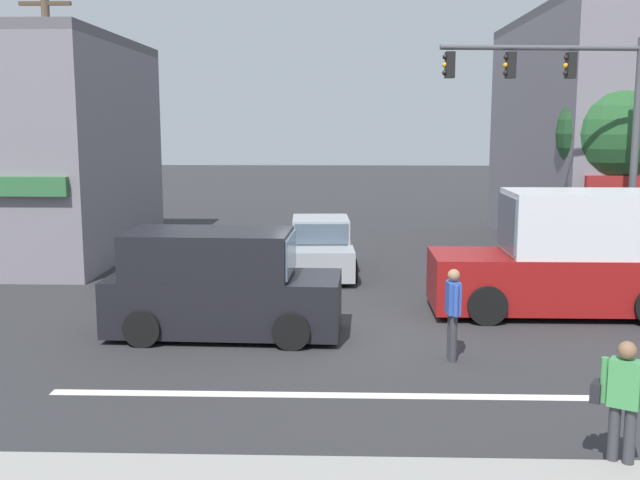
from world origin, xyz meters
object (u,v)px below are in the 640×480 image
(street_tree, at_px, (611,135))
(traffic_light_mast, at_px, (583,119))
(sedan_waiting_far, at_px, (321,249))
(pedestrian_mid_crossing, at_px, (453,309))
(van_crossing_center, at_px, (220,286))
(utility_pole_near_left, at_px, (52,129))
(pedestrian_foreground_with_bag, at_px, (622,399))
(box_truck_approaching_near, at_px, (568,259))

(street_tree, height_order, traffic_light_mast, traffic_light_mast)
(sedan_waiting_far, xyz_separation_m, pedestrian_mid_crossing, (2.59, -7.75, 0.24))
(sedan_waiting_far, bearing_deg, traffic_light_mast, -22.43)
(street_tree, bearing_deg, traffic_light_mast, -121.07)
(traffic_light_mast, bearing_deg, street_tree, 58.93)
(van_crossing_center, bearing_deg, pedestrian_mid_crossing, -18.80)
(utility_pole_near_left, xyz_separation_m, pedestrian_mid_crossing, (9.97, -7.48, -3.09))
(utility_pole_near_left, height_order, van_crossing_center, utility_pole_near_left)
(traffic_light_mast, xyz_separation_m, pedestrian_foreground_with_bag, (-2.34, -9.49, -3.35))
(street_tree, distance_m, pedestrian_foreground_with_bag, 13.15)
(box_truck_approaching_near, bearing_deg, street_tree, 62.16)
(street_tree, bearing_deg, sedan_waiting_far, -179.41)
(utility_pole_near_left, relative_size, sedan_waiting_far, 1.86)
(street_tree, distance_m, pedestrian_mid_crossing, 9.94)
(street_tree, xyz_separation_m, box_truck_approaching_near, (-2.33, -4.42, -2.65))
(sedan_waiting_far, distance_m, box_truck_approaching_near, 7.12)
(street_tree, xyz_separation_m, traffic_light_mast, (-1.62, -2.69, 0.40))
(box_truck_approaching_near, bearing_deg, utility_pole_near_left, 162.65)
(street_tree, distance_m, van_crossing_center, 12.00)
(box_truck_approaching_near, distance_m, pedestrian_mid_crossing, 4.57)
(utility_pole_near_left, height_order, sedan_waiting_far, utility_pole_near_left)
(van_crossing_center, bearing_deg, utility_pole_near_left, 132.94)
(pedestrian_foreground_with_bag, distance_m, pedestrian_mid_crossing, 4.57)
(street_tree, xyz_separation_m, utility_pole_near_left, (-15.33, -0.36, 0.14))
(utility_pole_near_left, bearing_deg, sedan_waiting_far, 2.12)
(pedestrian_mid_crossing, bearing_deg, street_tree, 55.61)
(traffic_light_mast, distance_m, box_truck_approaching_near, 3.57)
(van_crossing_center, height_order, sedan_waiting_far, van_crossing_center)
(street_tree, distance_m, utility_pole_near_left, 15.34)
(van_crossing_center, relative_size, pedestrian_foreground_with_bag, 2.79)
(sedan_waiting_far, distance_m, pedestrian_foreground_with_bag, 12.74)
(sedan_waiting_far, relative_size, pedestrian_foreground_with_bag, 2.50)
(sedan_waiting_far, bearing_deg, street_tree, 0.59)
(traffic_light_mast, height_order, sedan_waiting_far, traffic_light_mast)
(van_crossing_center, bearing_deg, sedan_waiting_far, 73.72)
(van_crossing_center, bearing_deg, street_tree, 32.91)
(utility_pole_near_left, distance_m, box_truck_approaching_near, 13.90)
(pedestrian_mid_crossing, bearing_deg, utility_pole_near_left, 143.15)
(sedan_waiting_far, height_order, pedestrian_mid_crossing, pedestrian_mid_crossing)
(utility_pole_near_left, distance_m, van_crossing_center, 8.70)
(street_tree, relative_size, van_crossing_center, 1.16)
(van_crossing_center, relative_size, sedan_waiting_far, 1.11)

